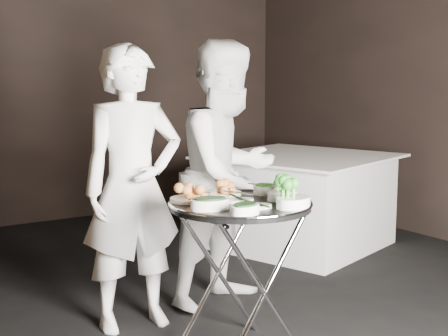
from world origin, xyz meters
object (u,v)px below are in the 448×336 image
serving_tray (240,204)px  waiter_right (229,174)px  dining_table (299,200)px  tray_stand (240,272)px  waiter_left (133,188)px

serving_tray → waiter_right: (0.38, 0.68, 0.03)m
waiter_right → dining_table: size_ratio=1.21×
tray_stand → serving_tray: (-0.00, -0.00, 0.35)m
serving_tray → dining_table: (1.63, 1.48, -0.40)m
tray_stand → dining_table: size_ratio=0.58×
serving_tray → waiter_right: size_ratio=0.44×
serving_tray → dining_table: bearing=42.3°
tray_stand → dining_table: bearing=42.3°
tray_stand → waiter_left: size_ratio=0.49×
waiter_left → waiter_right: (0.66, 0.03, 0.02)m
tray_stand → waiter_right: bearing=60.9°
serving_tray → waiter_left: waiter_left is taller
serving_tray → waiter_right: waiter_right is taller
tray_stand → waiter_left: waiter_left is taller
waiter_left → dining_table: (1.91, 0.83, -0.41)m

